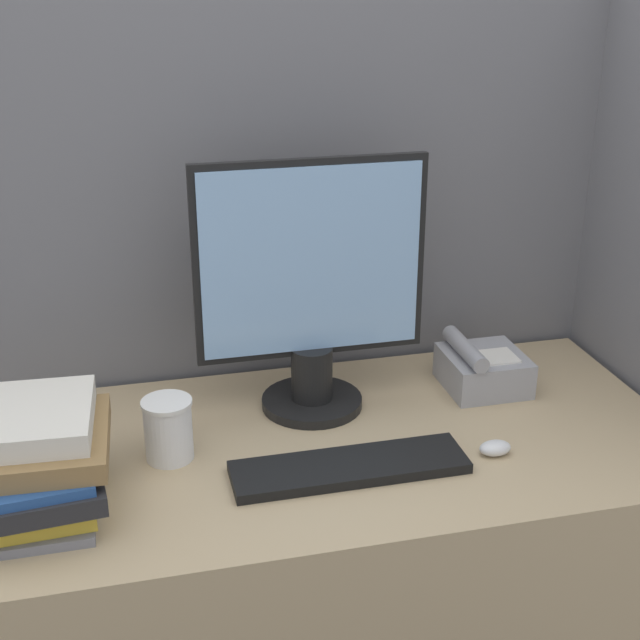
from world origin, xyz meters
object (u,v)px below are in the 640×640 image
at_px(keyboard, 349,467).
at_px(monitor, 311,298).
at_px(book_stack, 37,460).
at_px(coffee_cup, 168,429).
at_px(mouse, 495,448).
at_px(desk_telephone, 482,368).

bearing_deg(keyboard, monitor, 91.72).
bearing_deg(book_stack, coffee_cup, 25.27).
distance_m(monitor, mouse, 0.46).
relative_size(mouse, book_stack, 0.20).
bearing_deg(book_stack, keyboard, -2.32).
relative_size(monitor, desk_telephone, 2.93).
distance_m(coffee_cup, desk_telephone, 0.70).
relative_size(book_stack, desk_telephone, 1.72).
xyz_separation_m(monitor, coffee_cup, (-0.31, -0.14, -0.18)).
bearing_deg(mouse, desk_telephone, 72.09).
xyz_separation_m(coffee_cup, desk_telephone, (0.69, 0.13, -0.02)).
bearing_deg(monitor, keyboard, -88.28).
distance_m(monitor, keyboard, 0.36).
bearing_deg(book_stack, mouse, -2.02).
relative_size(monitor, keyboard, 1.20).
bearing_deg(desk_telephone, book_stack, -165.23).
distance_m(monitor, book_stack, 0.61).
relative_size(keyboard, desk_telephone, 2.43).
relative_size(keyboard, coffee_cup, 3.61).
bearing_deg(desk_telephone, monitor, 179.20).
relative_size(keyboard, mouse, 7.01).
height_order(keyboard, book_stack, book_stack).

